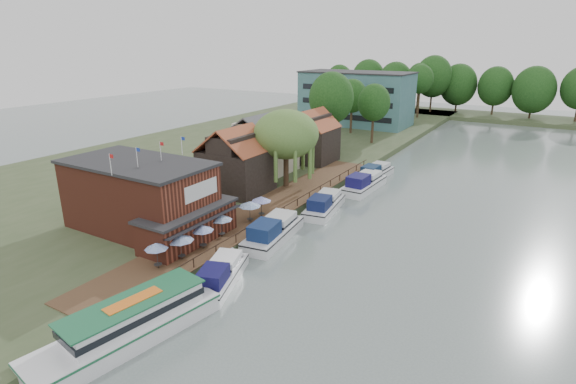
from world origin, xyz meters
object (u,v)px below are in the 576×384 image
Objects in this scene: pub at (154,198)px; umbrella_4 at (250,212)px; umbrella_0 at (157,256)px; swan at (176,323)px; umbrella_5 at (261,207)px; cruiser_2 at (325,202)px; cruiser_0 at (221,271)px; umbrella_1 at (181,247)px; cottage_b at (261,143)px; umbrella_2 at (203,237)px; umbrella_3 at (221,226)px; cottage_a at (236,160)px; cottage_c at (312,136)px; cruiser_3 at (364,181)px; cruiser_4 at (376,171)px; hotel_block at (356,98)px; tour_boat at (127,322)px; cruiser_1 at (273,228)px; willow at (286,149)px.

umbrella_4 is at bearing 45.33° from pub.
swan is at bearing -35.00° from umbrella_0.
umbrella_5 is 0.24× the size of cruiser_2.
cruiser_0 is 6.68m from swan.
pub reaches higher than umbrella_1.
umbrella_2 is at bearing -67.06° from cottage_b.
umbrella_4 is at bearing 107.70° from swan.
pub is 7.46m from umbrella_3.
cottage_a is 19.03m from cottage_c.
umbrella_0 is 5.60m from cruiser_0.
umbrella_1 is (6.71, -37.38, -2.96)m from cottage_c.
cruiser_3 is at bearing 75.69° from umbrella_4.
cruiser_4 is (12.27, 18.38, -4.08)m from cottage_a.
umbrella_5 is at bearing -126.32° from cruiser_2.
umbrella_2 is at bearing 82.02° from umbrella_0.
umbrella_2 is 5.40× the size of swan.
umbrella_4 is (7.86, -8.07, -2.96)m from cottage_a.
pub is 2.33× the size of cottage_a.
hotel_block is 37.90m from cottage_c.
cruiser_0 is 0.68× the size of tour_boat.
umbrella_2 reaches higher than cruiser_1.
umbrella_5 reaches higher than cruiser_3.
pub reaches higher than tour_boat.
cottage_c is 3.58× the size of umbrella_0.
cruiser_1 is (3.50, 4.06, -0.98)m from umbrella_3.
umbrella_5 reaches higher than swan.
cruiser_4 is at bearing -3.16° from cottage_c.
umbrella_1 and umbrella_3 have the same top height.
umbrella_0 is at bearing -70.88° from cottage_a.
tour_boat is at bearing -77.64° from willow.
pub reaches higher than umbrella_0.
willow is at bearing -77.29° from hotel_block.
pub is 45.45× the size of swan.
cottage_b is at bearing 142.21° from cruiser_2.
cruiser_3 is at bearing 42.75° from cottage_a.
tour_boat reaches higher than cruiser_1.
willow is at bearing 147.05° from cruiser_2.
umbrella_4 is at bearing -75.79° from cottage_c.
umbrella_2 is at bearing -63.35° from cottage_a.
umbrella_5 is 24.84m from cruiser_4.
cruiser_2 reaches higher than swan.
cruiser_4 is at bearing 82.55° from umbrella_0.
cruiser_1 is at bearing -52.71° from cottage_b.
cottage_c is 3.58× the size of umbrella_2.
cottage_a is 10.46m from umbrella_5.
cottage_c is 0.91× the size of cruiser_0.
hotel_block is at bearing 84.93° from cruiser_0.
cruiser_2 reaches higher than cruiser_0.
cottage_b is 0.96× the size of cruiser_2.
umbrella_3 is at bearing -138.16° from cruiser_1.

